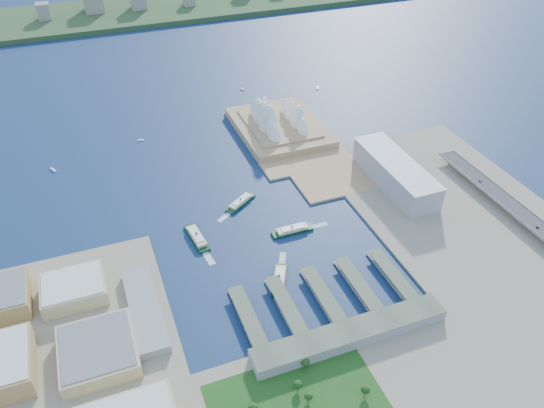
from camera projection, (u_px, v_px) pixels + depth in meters
name	position (u px, v px, depth m)	size (l,w,h in m)	color
ground	(284.00, 257.00, 613.83)	(3000.00, 3000.00, 0.00)	#0D1D41
west_land	(63.00, 400.00, 462.74)	(220.00, 390.00, 3.00)	gray
east_land	(482.00, 234.00, 644.15)	(240.00, 500.00, 3.00)	gray
peninsula	(285.00, 136.00, 838.46)	(135.00, 220.00, 3.00)	tan
far_shore	(140.00, 11.00, 1344.36)	(2200.00, 260.00, 12.00)	#2D4926
opera_house	(279.00, 113.00, 834.50)	(134.00, 180.00, 58.00)	white
toaster_building	(395.00, 173.00, 717.31)	(45.00, 155.00, 35.00)	#99999E
expressway	(529.00, 223.00, 649.40)	(26.00, 340.00, 11.85)	gray
west_buildings	(57.00, 359.00, 479.99)	(200.00, 280.00, 27.00)	#9F844F
ferry_wharves	(323.00, 295.00, 558.87)	(184.00, 90.00, 9.30)	#4C5741
terminal_building	(350.00, 334.00, 511.61)	(200.00, 28.00, 12.00)	gray
park	(302.00, 406.00, 447.76)	(150.00, 110.00, 16.00)	#194714
far_skyline	(139.00, 0.00, 1309.36)	(1900.00, 140.00, 55.00)	gray
ferry_a	(197.00, 236.00, 635.92)	(13.90, 54.60, 10.32)	black
ferry_b	(241.00, 201.00, 693.37)	(12.58, 49.43, 9.35)	black
ferry_c	(279.00, 278.00, 578.35)	(13.34, 52.41, 9.91)	black
ferry_d	(292.00, 229.00, 647.07)	(13.11, 51.52, 9.74)	black
boat_a	(53.00, 170.00, 760.26)	(3.36, 13.45, 2.59)	white
boat_b	(141.00, 140.00, 828.57)	(3.15, 8.99, 2.43)	white
boat_c	(318.00, 87.00, 984.72)	(3.92, 13.43, 3.02)	white
boat_e	(242.00, 89.00, 979.15)	(3.46, 10.88, 2.67)	white
car_b	(537.00, 228.00, 632.24)	(1.28, 3.68, 1.21)	slate
car_c	(480.00, 181.00, 711.41)	(1.94, 4.78, 1.39)	slate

